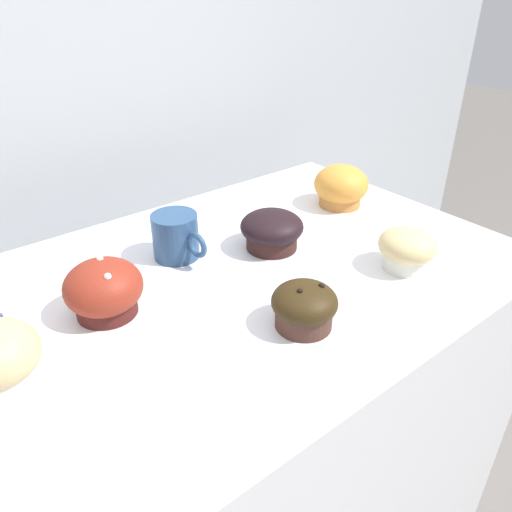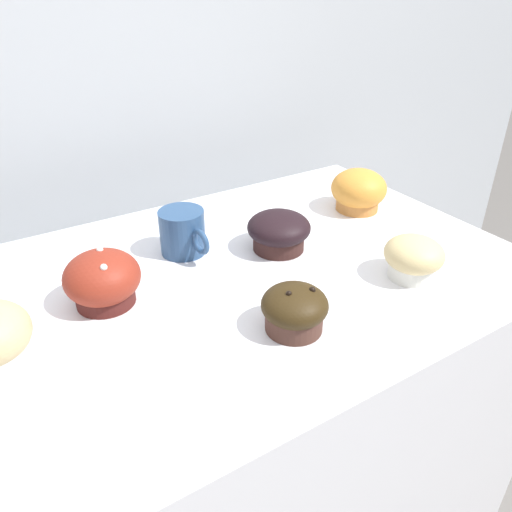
% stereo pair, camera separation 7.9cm
% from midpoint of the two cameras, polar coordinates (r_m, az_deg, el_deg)
% --- Properties ---
extents(wall_back, '(3.20, 0.10, 1.80)m').
position_cam_midpoint_polar(wall_back, '(1.31, -20.88, 9.22)').
color(wall_back, '#B2B7BC').
rests_on(wall_back, ground).
extents(display_counter, '(1.00, 0.64, 0.88)m').
position_cam_midpoint_polar(display_counter, '(1.12, -4.75, -22.08)').
color(display_counter, silver).
rests_on(display_counter, ground).
extents(muffin_front_center, '(0.10, 0.10, 0.07)m').
position_cam_midpoint_polar(muffin_front_center, '(0.85, 14.38, 0.76)').
color(muffin_front_center, white).
rests_on(muffin_front_center, display_counter).
extents(muffin_back_left, '(0.11, 0.11, 0.09)m').
position_cam_midpoint_polar(muffin_back_left, '(1.06, 7.58, 7.79)').
color(muffin_back_left, '#C77C3A').
rests_on(muffin_back_left, display_counter).
extents(muffin_back_right, '(0.11, 0.11, 0.07)m').
position_cam_midpoint_polar(muffin_back_right, '(0.89, -0.72, 2.91)').
color(muffin_back_right, '#351D1A').
rests_on(muffin_back_right, display_counter).
extents(muffin_front_left, '(0.11, 0.11, 0.09)m').
position_cam_midpoint_polar(muffin_front_left, '(0.76, -19.87, -3.78)').
color(muffin_front_left, '#481A16').
rests_on(muffin_front_left, display_counter).
extents(muffin_back_center, '(0.09, 0.09, 0.07)m').
position_cam_midpoint_polar(muffin_back_center, '(0.69, 2.31, -5.87)').
color(muffin_back_center, '#492C23').
rests_on(muffin_back_center, display_counter).
extents(coffee_cup, '(0.08, 0.12, 0.08)m').
position_cam_midpoint_polar(coffee_cup, '(0.87, -11.69, 2.27)').
color(coffee_cup, navy).
rests_on(coffee_cup, display_counter).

